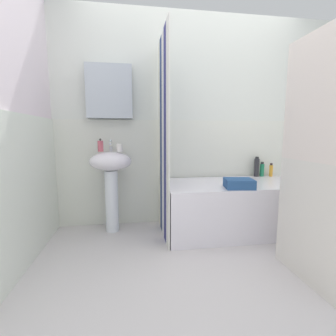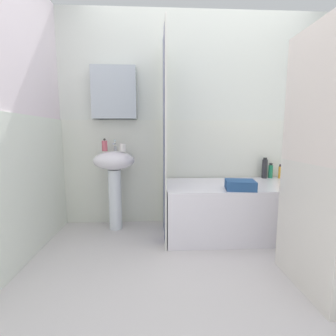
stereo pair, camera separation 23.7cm
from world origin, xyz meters
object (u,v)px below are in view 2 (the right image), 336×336
soap_dispenser (105,146)px  shampoo_bottle (265,168)px  towel_folded (240,185)px  lotion_bottle (271,171)px  bathtub (235,209)px  body_wash_bottle (280,172)px  sink (114,173)px  toothbrush_cup (123,148)px

soap_dispenser → shampoo_bottle: soap_dispenser is taller
towel_folded → lotion_bottle: bearing=45.8°
lotion_bottle → towel_folded: (-0.56, -0.58, -0.04)m
bathtub → body_wash_bottle: bearing=25.3°
soap_dispenser → lotion_bottle: soap_dispenser is taller
sink → toothbrush_cup: bearing=-19.4°
toothbrush_cup → towel_folded: toothbrush_cup is taller
bathtub → body_wash_bottle: body_wash_bottle is taller
bathtub → body_wash_bottle: (0.62, 0.30, 0.34)m
bathtub → body_wash_bottle: 0.77m
soap_dispenser → shampoo_bottle: bearing=2.8°
soap_dispenser → towel_folded: size_ratio=0.52×
sink → soap_dispenser: 0.31m
bathtub → towel_folded: bearing=-99.6°
toothbrush_cup → shampoo_bottle: toothbrush_cup is taller
sink → shampoo_bottle: size_ratio=3.57×
sink → shampoo_bottle: bearing=4.3°
bathtub → lotion_bottle: lotion_bottle is taller
bathtub → towel_folded: size_ratio=5.48×
toothbrush_cup → sink: bearing=160.6°
lotion_bottle → body_wash_bottle: bearing=-14.7°
lotion_bottle → shampoo_bottle: size_ratio=0.73×
bathtub → towel_folded: 0.40m
soap_dispenser → towel_folded: soap_dispenser is taller
toothbrush_cup → bathtub: size_ratio=0.06×
body_wash_bottle → towel_folded: body_wash_bottle is taller
sink → shampoo_bottle: (1.72, 0.13, 0.01)m
toothbrush_cup → towel_folded: bearing=-19.9°
shampoo_bottle → towel_folded: 0.75m
toothbrush_cup → body_wash_bottle: 1.83m
body_wash_bottle → lotion_bottle: (-0.10, 0.03, 0.01)m
sink → towel_folded: (1.23, -0.44, -0.06)m
shampoo_bottle → body_wash_bottle: bearing=-5.7°
soap_dispenser → lotion_bottle: 1.92m
sink → toothbrush_cup: (0.10, -0.04, 0.27)m
sink → body_wash_bottle: 1.90m
sink → bathtub: size_ratio=0.59×
sink → body_wash_bottle: bearing=3.3°
sink → bathtub: sink is taller
body_wash_bottle → shampoo_bottle: bearing=174.3°
soap_dispenser → lotion_bottle: size_ratio=0.78×
towel_folded → shampoo_bottle: bearing=49.5°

